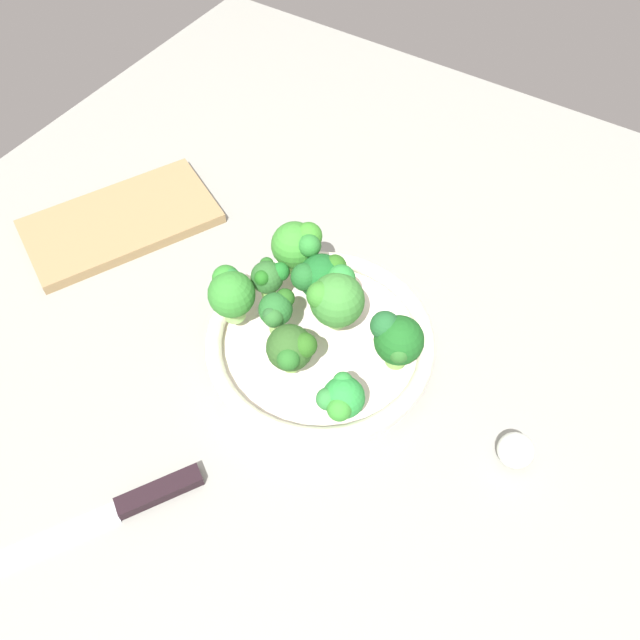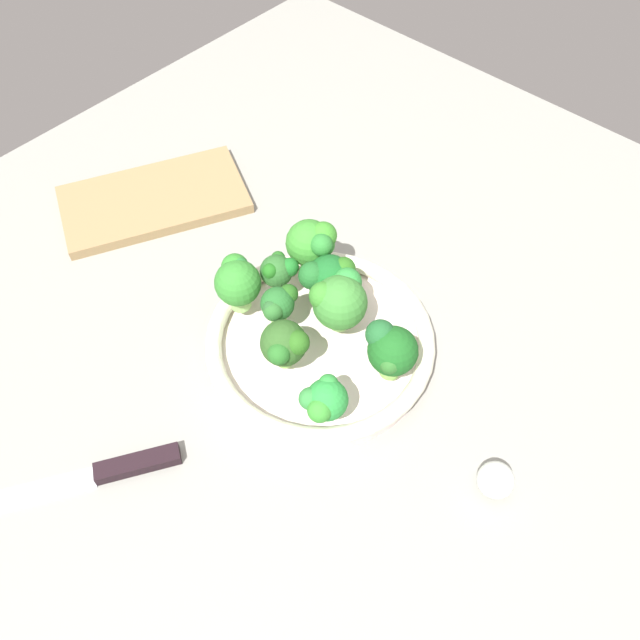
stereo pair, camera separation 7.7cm
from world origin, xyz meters
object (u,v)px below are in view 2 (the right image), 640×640
Objects in this scene: bowl at (320,343)px; knife at (96,475)px; broccoli_floret_8 at (279,270)px; cutting_board at (154,200)px; broccoli_floret_1 at (278,305)px; broccoli_floret_0 at (393,348)px; broccoli_floret_4 at (328,277)px; broccoli_floret_5 at (238,280)px; broccoli_floret_7 at (284,344)px; broccoli_floret_3 at (324,400)px; garlic_bulb at (496,480)px; broccoli_floret_2 at (338,300)px; broccoli_floret_6 at (313,243)px.

bowl is 30.54cm from knife.
cutting_board is (1.22, 28.39, -6.80)cm from broccoli_floret_8.
broccoli_floret_1 is 1.04× the size of broccoli_floret_8.
broccoli_floret_0 reaches higher than cutting_board.
broccoli_floret_5 is at bearing 137.13° from broccoli_floret_4.
knife is 0.87× the size of cutting_board.
knife is (-23.76, 7.05, -7.27)cm from broccoli_floret_7.
broccoli_floret_5 is at bearing 156.32° from broccoli_floret_8.
knife is at bearing 173.41° from broccoli_floret_4.
broccoli_floret_3 is at bearing -120.62° from broccoli_floret_8.
bowl is 26.54cm from garlic_bulb.
broccoli_floret_3 is 27.23cm from knife.
broccoli_floret_1 is 13.83cm from broccoli_floret_3.
cutting_board is (11.01, 44.92, -6.29)cm from broccoli_floret_3.
broccoli_floret_4 reaches higher than bowl.
broccoli_floret_4 is 34.60cm from cutting_board.
broccoli_floret_8 is at bearing 43.48° from broccoli_floret_1.
broccoli_floret_2 reaches higher than broccoli_floret_3.
broccoli_floret_1 is 0.84× the size of broccoli_floret_5.
cutting_board is (-2.04, 33.85, -6.85)cm from broccoli_floret_4.
broccoli_floret_8 is (4.14, 3.93, -0.21)cm from broccoli_floret_1.
broccoli_floret_0 is (1.83, -9.52, 6.40)cm from bowl.
broccoli_floret_0 is 1.23× the size of broccoli_floret_1.
broccoli_floret_0 is 13.19cm from broccoli_floret_4.
cutting_board is at bearing 89.80° from broccoli_floret_2.
broccoli_floret_2 reaches higher than broccoli_floret_4.
bowl is 37.23cm from cutting_board.
cutting_board is at bearing 98.49° from broccoli_floret_6.
broccoli_floret_2 is at bearing -83.13° from broccoli_floret_8.
broccoli_floret_4 is 30.82cm from garlic_bulb.
broccoli_floret_1 is at bearing -136.52° from broccoli_floret_8.
broccoli_floret_4 reaches higher than garlic_bulb.
broccoli_floret_4 is at bearing -42.87° from broccoli_floret_5.
broccoli_floret_2 is 34.31cm from knife.
broccoli_floret_0 is 0.32× the size of knife.
broccoli_floret_8 is at bearing 96.87° from broccoli_floret_2.
broccoli_floret_4 reaches higher than knife.
broccoli_floret_1 is 28.41cm from knife.
broccoli_floret_7 is (2.04, 8.03, 0.73)cm from broccoli_floret_3.
broccoli_floret_1 is at bearing -5.18° from knife.
broccoli_floret_7 is (-5.88, 0.20, 5.89)cm from bowl.
broccoli_floret_6 reaches higher than broccoli_floret_4.
broccoli_floret_3 is 19.36cm from broccoli_floret_5.
broccoli_floret_1 is 6.19cm from broccoli_floret_5.
broccoli_floret_1 is (-2.28, 4.77, 5.88)cm from bowl.
bowl is 12.79cm from broccoli_floret_6.
broccoli_floret_8 is at bearing 120.81° from broccoli_floret_4.
broccoli_floret_5 reaches higher than broccoli_floret_4.
bowl is at bearing -1.92° from broccoli_floret_7.
broccoli_floret_8 is at bearing 172.26° from broccoli_floret_6.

